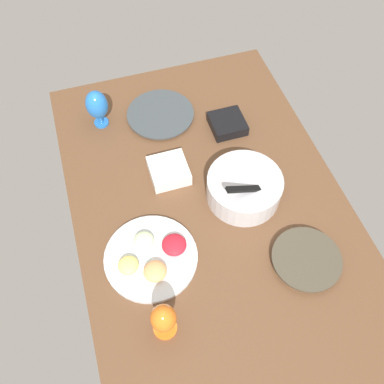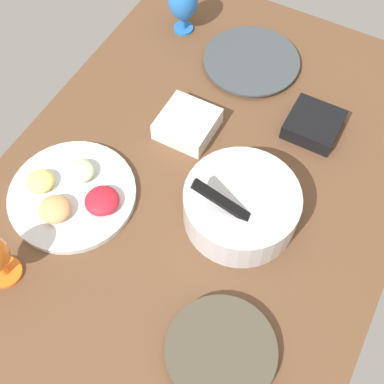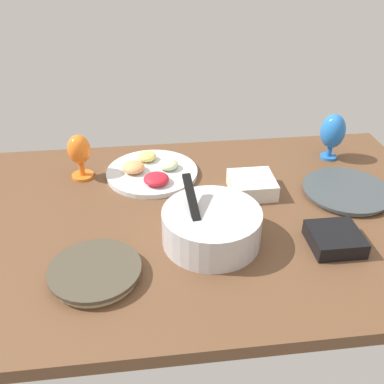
{
  "view_description": "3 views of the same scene",
  "coord_description": "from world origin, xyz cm",
  "px_view_note": "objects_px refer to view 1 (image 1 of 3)",
  "views": [
    {
      "loc": [
        78.24,
        -31.52,
        138.05
      ],
      "look_at": [
        -4.45,
        -5.78,
        4.61
      ],
      "focal_mm": 39.13,
      "sensor_mm": 36.0,
      "label": 1
    },
    {
      "loc": [
        58.66,
        31.53,
        113.14
      ],
      "look_at": [
        1.83,
        0.88,
        4.61
      ],
      "focal_mm": 46.84,
      "sensor_mm": 36.0,
      "label": 2
    },
    {
      "loc": [
        18.11,
        115.98,
        83.05
      ],
      "look_at": [
        3.21,
        -6.54,
        4.61
      ],
      "focal_mm": 42.07,
      "sensor_mm": 36.0,
      "label": 3
    }
  ],
  "objects_px": {
    "mixing_bowl": "(244,187)",
    "hurricane_glass_orange": "(164,319)",
    "dinner_plate_left": "(160,115)",
    "square_bowl_white": "(169,170)",
    "dinner_plate_right": "(306,260)",
    "square_bowl_black": "(227,123)",
    "hurricane_glass_blue": "(97,106)",
    "fruit_platter": "(152,257)"
  },
  "relations": [
    {
      "from": "mixing_bowl",
      "to": "hurricane_glass_orange",
      "type": "relative_size",
      "value": 1.74
    },
    {
      "from": "mixing_bowl",
      "to": "dinner_plate_left",
      "type": "bearing_deg",
      "value": -158.32
    },
    {
      "from": "mixing_bowl",
      "to": "square_bowl_white",
      "type": "height_order",
      "value": "mixing_bowl"
    },
    {
      "from": "dinner_plate_right",
      "to": "square_bowl_black",
      "type": "height_order",
      "value": "square_bowl_black"
    },
    {
      "from": "dinner_plate_left",
      "to": "hurricane_glass_orange",
      "type": "bearing_deg",
      "value": -14.02
    },
    {
      "from": "square_bowl_white",
      "to": "mixing_bowl",
      "type": "bearing_deg",
      "value": 53.99
    },
    {
      "from": "hurricane_glass_orange",
      "to": "hurricane_glass_blue",
      "type": "distance_m",
      "value": 0.94
    },
    {
      "from": "dinner_plate_left",
      "to": "square_bowl_black",
      "type": "height_order",
      "value": "square_bowl_black"
    },
    {
      "from": "hurricane_glass_orange",
      "to": "square_bowl_black",
      "type": "bearing_deg",
      "value": 147.18
    },
    {
      "from": "dinner_plate_left",
      "to": "hurricane_glass_orange",
      "type": "xyz_separation_m",
      "value": [
        0.9,
        -0.23,
        0.09
      ]
    },
    {
      "from": "dinner_plate_right",
      "to": "hurricane_glass_orange",
      "type": "distance_m",
      "value": 0.55
    },
    {
      "from": "mixing_bowl",
      "to": "square_bowl_white",
      "type": "relative_size",
      "value": 1.92
    },
    {
      "from": "dinner_plate_left",
      "to": "hurricane_glass_blue",
      "type": "bearing_deg",
      "value": -98.07
    },
    {
      "from": "dinner_plate_left",
      "to": "fruit_platter",
      "type": "distance_m",
      "value": 0.69
    },
    {
      "from": "dinner_plate_left",
      "to": "mixing_bowl",
      "type": "relative_size",
      "value": 1.04
    },
    {
      "from": "fruit_platter",
      "to": "square_bowl_black",
      "type": "relative_size",
      "value": 2.31
    },
    {
      "from": "mixing_bowl",
      "to": "square_bowl_white",
      "type": "bearing_deg",
      "value": -126.01
    },
    {
      "from": "dinner_plate_right",
      "to": "square_bowl_white",
      "type": "xyz_separation_m",
      "value": [
        -0.51,
        -0.36,
        0.02
      ]
    },
    {
      "from": "fruit_platter",
      "to": "hurricane_glass_orange",
      "type": "xyz_separation_m",
      "value": [
        0.25,
        -0.02,
        0.08
      ]
    },
    {
      "from": "dinner_plate_right",
      "to": "square_bowl_black",
      "type": "bearing_deg",
      "value": -175.82
    },
    {
      "from": "dinner_plate_left",
      "to": "square_bowl_black",
      "type": "distance_m",
      "value": 0.3
    },
    {
      "from": "hurricane_glass_blue",
      "to": "square_bowl_black",
      "type": "relative_size",
      "value": 1.26
    },
    {
      "from": "square_bowl_black",
      "to": "dinner_plate_left",
      "type": "bearing_deg",
      "value": -119.86
    },
    {
      "from": "dinner_plate_left",
      "to": "dinner_plate_right",
      "type": "xyz_separation_m",
      "value": [
        0.83,
        0.31,
        0.01
      ]
    },
    {
      "from": "fruit_platter",
      "to": "square_bowl_black",
      "type": "height_order",
      "value": "fruit_platter"
    },
    {
      "from": "square_bowl_white",
      "to": "square_bowl_black",
      "type": "bearing_deg",
      "value": 118.7
    },
    {
      "from": "mixing_bowl",
      "to": "hurricane_glass_blue",
      "type": "height_order",
      "value": "hurricane_glass_blue"
    },
    {
      "from": "fruit_platter",
      "to": "hurricane_glass_orange",
      "type": "relative_size",
      "value": 2.02
    },
    {
      "from": "mixing_bowl",
      "to": "square_bowl_black",
      "type": "xyz_separation_m",
      "value": [
        -0.35,
        0.06,
        -0.03
      ]
    },
    {
      "from": "dinner_plate_left",
      "to": "hurricane_glass_orange",
      "type": "relative_size",
      "value": 1.8
    },
    {
      "from": "square_bowl_white",
      "to": "fruit_platter",
      "type": "bearing_deg",
      "value": -25.07
    },
    {
      "from": "dinner_plate_left",
      "to": "square_bowl_white",
      "type": "xyz_separation_m",
      "value": [
        0.32,
        -0.05,
        0.02
      ]
    },
    {
      "from": "square_bowl_white",
      "to": "dinner_plate_right",
      "type": "bearing_deg",
      "value": 35.35
    },
    {
      "from": "dinner_plate_left",
      "to": "fruit_platter",
      "type": "relative_size",
      "value": 0.89
    },
    {
      "from": "dinner_plate_right",
      "to": "hurricane_glass_blue",
      "type": "distance_m",
      "value": 1.04
    },
    {
      "from": "dinner_plate_left",
      "to": "square_bowl_white",
      "type": "bearing_deg",
      "value": -8.85
    },
    {
      "from": "hurricane_glass_orange",
      "to": "square_bowl_white",
      "type": "xyz_separation_m",
      "value": [
        -0.58,
        0.18,
        -0.07
      ]
    },
    {
      "from": "hurricane_glass_blue",
      "to": "dinner_plate_left",
      "type": "bearing_deg",
      "value": 81.93
    },
    {
      "from": "hurricane_glass_blue",
      "to": "square_bowl_white",
      "type": "bearing_deg",
      "value": 30.42
    },
    {
      "from": "fruit_platter",
      "to": "hurricane_glass_blue",
      "type": "xyz_separation_m",
      "value": [
        -0.69,
        -0.05,
        0.09
      ]
    },
    {
      "from": "hurricane_glass_orange",
      "to": "square_bowl_white",
      "type": "height_order",
      "value": "hurricane_glass_orange"
    },
    {
      "from": "hurricane_glass_orange",
      "to": "square_bowl_white",
      "type": "bearing_deg",
      "value": 163.25
    }
  ]
}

